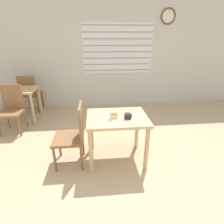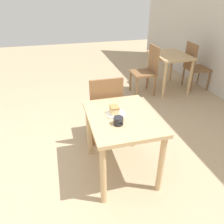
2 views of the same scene
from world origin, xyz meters
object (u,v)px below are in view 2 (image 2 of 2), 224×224
(dining_table_far, at_px, (170,61))
(cake_slice, at_px, (114,110))
(coffee_mug, at_px, (119,121))
(plate, at_px, (115,114))
(chair_near_window, at_px, (105,108))
(chair_far_opposite, at_px, (194,65))
(dining_table_near, at_px, (122,126))
(chair_far_corner, at_px, (147,69))

(dining_table_far, bearing_deg, cake_slice, -40.68)
(coffee_mug, bearing_deg, plate, 172.84)
(chair_near_window, height_order, coffee_mug, chair_near_window)
(coffee_mug, bearing_deg, dining_table_far, 141.75)
(coffee_mug, bearing_deg, chair_far_opposite, 132.93)
(plate, bearing_deg, dining_table_near, 51.76)
(cake_slice, xyz_separation_m, coffee_mug, (0.20, -0.01, -0.01))
(dining_table_far, distance_m, chair_near_window, 2.20)
(chair_near_window, bearing_deg, dining_table_far, -139.98)
(dining_table_far, relative_size, chair_far_opposite, 0.92)
(plate, bearing_deg, chair_near_window, 178.02)
(dining_table_near, xyz_separation_m, chair_near_window, (-0.63, -0.04, -0.10))
(plate, distance_m, cake_slice, 0.05)
(cake_slice, bearing_deg, chair_far_corner, 148.03)
(chair_near_window, height_order, chair_far_opposite, same)
(chair_far_corner, bearing_deg, chair_near_window, -40.90)
(dining_table_far, xyz_separation_m, chair_near_window, (1.41, -1.68, -0.10))
(chair_far_opposite, xyz_separation_m, coffee_mug, (2.09, -2.24, 0.27))
(chair_far_corner, xyz_separation_m, cake_slice, (1.91, -1.19, 0.28))
(chair_far_corner, bearing_deg, coffee_mug, -29.54)
(dining_table_far, relative_size, chair_far_corner, 0.92)
(chair_far_opposite, height_order, plate, chair_far_opposite)
(chair_near_window, relative_size, chair_far_opposite, 1.00)
(dining_table_near, height_order, coffee_mug, coffee_mug)
(chair_far_opposite, bearing_deg, chair_far_corner, 93.47)
(dining_table_near, bearing_deg, chair_far_opposite, 131.92)
(dining_table_far, bearing_deg, chair_near_window, -49.98)
(cake_slice, bearing_deg, coffee_mug, -3.92)
(coffee_mug, bearing_deg, chair_far_corner, 150.21)
(chair_near_window, bearing_deg, cake_slice, 86.97)
(chair_far_corner, relative_size, coffee_mug, 8.99)
(chair_far_corner, xyz_separation_m, chair_far_opposite, (0.02, 1.04, 0.00))
(dining_table_near, bearing_deg, chair_near_window, -176.71)
(chair_near_window, distance_m, chair_far_opposite, 2.56)
(chair_near_window, xyz_separation_m, chair_far_opposite, (-1.31, 2.20, 0.00))
(chair_far_corner, bearing_deg, dining_table_far, 99.31)
(dining_table_far, bearing_deg, plate, -40.41)
(chair_far_corner, height_order, coffee_mug, chair_far_corner)
(dining_table_near, relative_size, chair_far_corner, 0.93)
(dining_table_far, distance_m, coffee_mug, 2.79)
(chair_far_corner, relative_size, cake_slice, 8.50)
(dining_table_far, distance_m, chair_far_corner, 0.54)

